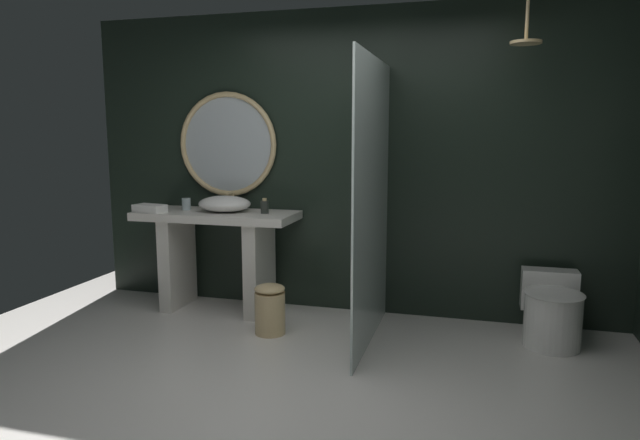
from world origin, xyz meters
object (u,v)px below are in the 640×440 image
Objects in this scene: vessel_sink at (225,204)px; tumbler_cup at (186,204)px; rain_shower_head at (526,38)px; folded_hand_towel at (150,208)px; round_wall_mirror at (227,144)px; toilet at (552,312)px; soap_dispenser at (265,207)px; waste_bin at (270,309)px.

vessel_sink is 4.33× the size of tumbler_cup.
tumbler_cup is 3.06m from rain_shower_head.
round_wall_mirror is at bearing 39.40° from folded_hand_towel.
rain_shower_head reaches higher than toilet.
rain_shower_head is (2.02, -0.22, 1.27)m from soap_dispenser.
soap_dispenser is 0.40× the size of rain_shower_head.
vessel_sink is at bearing 17.80° from folded_hand_towel.
toilet is at bearing -2.60° from soap_dispenser.
tumbler_cup is at bearing -143.24° from round_wall_mirror.
soap_dispenser reaches higher than folded_hand_towel.
rain_shower_head is 1.98m from toilet.
vessel_sink is at bearing 174.80° from rain_shower_head.
rain_shower_head is at bearing -6.11° from soap_dispenser.
toilet is 2.13m from waste_bin.
round_wall_mirror is 2.35× the size of waste_bin.
tumbler_cup is 0.32m from folded_hand_towel.
vessel_sink reaches higher than folded_hand_towel.
round_wall_mirror reaches higher than soap_dispenser.
rain_shower_head is 0.83× the size of waste_bin.
soap_dispenser is at bearing 177.40° from toilet.
rain_shower_head reaches higher than vessel_sink.
toilet is (3.07, -0.12, -0.69)m from tumbler_cup.
tumbler_cup is 0.27× the size of waste_bin.
rain_shower_head reaches higher than folded_hand_towel.
soap_dispenser is (0.75, -0.02, 0.00)m from tumbler_cup.
toilet is at bearing -7.31° from round_wall_mirror.
soap_dispenser is 1.01m from folded_hand_towel.
round_wall_mirror is (0.31, 0.23, 0.52)m from tumbler_cup.
waste_bin is (0.97, -0.49, -0.73)m from tumbler_cup.
rain_shower_head is at bearing -4.85° from tumbler_cup.
soap_dispenser is at bearing 173.89° from rain_shower_head.
soap_dispenser is at bearing -0.26° from vessel_sink.
folded_hand_towel is (-0.99, -0.20, -0.02)m from soap_dispenser.
rain_shower_head is 2.71m from waste_bin.
tumbler_cup is at bearing 177.37° from vessel_sink.
folded_hand_towel is (-3.01, 0.02, -1.29)m from rain_shower_head.
toilet is at bearing 1.58° from folded_hand_towel.
tumbler_cup is 1.31m from waste_bin.
rain_shower_head reaches higher than waste_bin.
vessel_sink reaches higher than toilet.
soap_dispenser reaches higher than toilet.
waste_bin is at bearing -172.01° from rain_shower_head.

